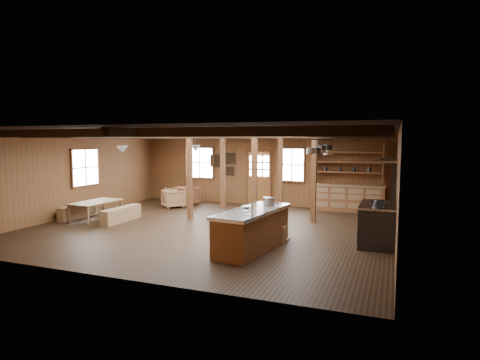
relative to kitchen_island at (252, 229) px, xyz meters
The scene contains 22 objects.
room 2.77m from the kitchen_island, 137.11° to the left, with size 10.04×9.04×2.84m.
ceiling_joists 3.51m from the kitchen_island, 134.40° to the left, with size 9.80×8.82×0.18m.
timber_posts 4.21m from the kitchen_island, 109.89° to the left, with size 3.95×2.35×2.80m.
back_door 6.53m from the kitchen_island, 107.10° to the left, with size 1.02×0.08×2.15m.
window_back_left 7.78m from the kitchen_island, 125.90° to the left, with size 1.32×0.06×1.32m.
window_back_right 6.37m from the kitchen_island, 95.64° to the left, with size 1.02×0.06×1.32m.
window_left 7.33m from the kitchen_island, 161.65° to the left, with size 0.14×1.24×1.32m.
notice_boards 7.20m from the kitchen_island, 118.70° to the left, with size 1.08×0.03×0.90m.
back_counter 6.17m from the kitchen_island, 76.08° to the left, with size 2.55×0.60×2.45m.
pendant_lamps 5.31m from the kitchen_island, 146.28° to the left, with size 1.86×2.36×0.66m.
pot_rack 3.01m from the kitchen_island, 60.25° to the left, with size 0.39×3.00×0.46m.
kitchen_island is the anchor object (origin of this frame).
step_stool 1.00m from the kitchen_island, 68.46° to the left, with size 0.47×0.33×0.41m, color #88603D.
commercial_range 3.16m from the kitchen_island, 30.26° to the left, with size 0.86×1.68×2.07m.
dining_table 6.03m from the kitchen_island, 164.91° to the left, with size 1.65×0.92×0.58m, color olive.
bench_wall 6.76m from the kitchen_island, 166.57° to the left, with size 0.29×1.55×0.43m, color #88603D.
bench_aisle 5.13m from the kitchen_island, 162.17° to the left, with size 0.31×1.64×0.45m, color #88603D.
armchair_a 7.49m from the kitchen_island, 134.37° to the left, with size 0.69×0.71×0.65m, color brown.
armchair_b 6.91m from the kitchen_island, 131.14° to the left, with size 0.77×0.79×0.72m, color brown.
armchair_c 6.49m from the kitchen_island, 136.62° to the left, with size 0.73×0.75×0.68m, color #966844.
counter_pot 1.03m from the kitchen_island, 81.95° to the left, with size 0.29×0.29×0.18m, color silver.
bowl 0.54m from the kitchen_island, 144.81° to the left, with size 0.23×0.23×0.06m, color silver.
Camera 1 is at (4.93, -10.34, 2.52)m, focal length 30.00 mm.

